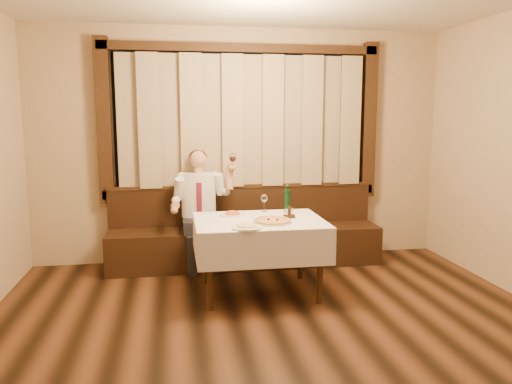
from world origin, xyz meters
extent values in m
cube|color=black|center=(0.00, 0.00, -0.01)|extent=(5.00, 6.00, 0.01)
cube|color=tan|center=(0.00, 3.00, 1.40)|extent=(5.00, 0.01, 2.80)
cube|color=black|center=(0.00, 2.98, 1.70)|extent=(3.00, 0.02, 1.60)
cube|color=orange|center=(-0.70, 2.97, 1.40)|extent=(0.50, 0.01, 0.40)
cube|color=black|center=(0.00, 2.94, 0.85)|extent=(3.30, 0.12, 0.10)
cube|color=black|center=(0.00, 2.94, 2.55)|extent=(3.30, 0.12, 0.10)
cube|color=black|center=(-1.60, 2.94, 1.70)|extent=(0.16, 0.12, 1.90)
cube|color=black|center=(1.60, 2.94, 1.70)|extent=(0.16, 0.12, 1.90)
cube|color=#998462|center=(0.00, 2.88, 1.70)|extent=(2.90, 0.08, 1.55)
cube|color=black|center=(0.00, 2.68, 0.23)|extent=(3.20, 0.60, 0.45)
cube|color=black|center=(0.00, 2.92, 0.68)|extent=(3.20, 0.12, 0.45)
cube|color=black|center=(0.00, 2.92, 0.92)|extent=(3.20, 0.14, 0.04)
cylinder|color=black|center=(-0.52, 1.33, 0.35)|extent=(0.06, 0.06, 0.71)
cylinder|color=black|center=(0.52, 1.33, 0.35)|extent=(0.06, 0.06, 0.71)
cylinder|color=black|center=(-0.52, 2.07, 0.35)|extent=(0.06, 0.06, 0.71)
cylinder|color=black|center=(0.52, 2.07, 0.35)|extent=(0.06, 0.06, 0.71)
cube|color=black|center=(0.00, 1.70, 0.73)|extent=(1.20, 0.90, 0.04)
cube|color=white|center=(0.00, 1.70, 0.75)|extent=(1.26, 0.96, 0.01)
cube|color=white|center=(0.00, 1.22, 0.58)|extent=(1.26, 0.01, 0.35)
cube|color=white|center=(0.00, 2.18, 0.58)|extent=(1.26, 0.01, 0.35)
cube|color=white|center=(-0.63, 1.70, 0.58)|extent=(0.01, 0.96, 0.35)
cube|color=white|center=(0.63, 1.70, 0.58)|extent=(0.01, 0.96, 0.35)
cylinder|color=white|center=(0.10, 1.54, 0.76)|extent=(0.38, 0.38, 0.01)
cylinder|color=#CD461E|center=(0.10, 1.54, 0.77)|extent=(0.34, 0.34, 0.01)
torus|color=tan|center=(0.10, 1.54, 0.78)|extent=(0.36, 0.36, 0.03)
sphere|color=black|center=(0.07, 1.56, 0.78)|extent=(0.02, 0.02, 0.02)
sphere|color=black|center=(0.14, 1.53, 0.78)|extent=(0.02, 0.02, 0.02)
cylinder|color=white|center=(-0.24, 1.95, 0.76)|extent=(0.25, 0.25, 0.02)
ellipsoid|color=#B5381D|center=(-0.24, 1.95, 0.81)|extent=(0.16, 0.16, 0.07)
cylinder|color=white|center=(-0.18, 1.33, 0.76)|extent=(0.28, 0.28, 0.02)
ellipsoid|color=beige|center=(-0.18, 1.33, 0.81)|extent=(0.17, 0.17, 0.08)
cylinder|color=#0F491F|center=(0.36, 2.04, 0.87)|extent=(0.06, 0.06, 0.23)
cylinder|color=#0F491F|center=(0.36, 2.04, 1.01)|extent=(0.03, 0.03, 0.05)
cylinder|color=silver|center=(0.36, 2.04, 1.04)|extent=(0.03, 0.03, 0.01)
cylinder|color=white|center=(0.11, 2.06, 0.76)|extent=(0.06, 0.06, 0.01)
cylinder|color=white|center=(0.11, 2.06, 0.81)|extent=(0.01, 0.01, 0.10)
ellipsoid|color=white|center=(0.11, 2.06, 0.90)|extent=(0.07, 0.07, 0.09)
cube|color=black|center=(0.30, 1.71, 0.77)|extent=(0.12, 0.09, 0.04)
cube|color=black|center=(0.30, 1.71, 0.83)|extent=(0.03, 0.06, 0.08)
cylinder|color=white|center=(0.27, 1.70, 0.82)|extent=(0.03, 0.03, 0.06)
cylinder|color=silver|center=(0.27, 1.70, 0.85)|extent=(0.03, 0.03, 0.01)
cylinder|color=white|center=(0.33, 1.72, 0.82)|extent=(0.03, 0.03, 0.06)
cylinder|color=silver|center=(0.33, 1.72, 0.85)|extent=(0.03, 0.03, 0.01)
cube|color=black|center=(-0.54, 2.57, 0.53)|extent=(0.38, 0.42, 0.15)
cube|color=black|center=(-0.65, 2.36, 0.23)|extent=(0.10, 0.11, 0.45)
cube|color=black|center=(-0.44, 2.36, 0.23)|extent=(0.10, 0.11, 0.45)
ellipsoid|color=white|center=(-0.54, 2.71, 0.86)|extent=(0.40, 0.25, 0.51)
cube|color=maroon|center=(-0.54, 2.58, 0.83)|extent=(0.06, 0.01, 0.38)
cylinder|color=tan|center=(-0.54, 2.71, 1.15)|extent=(0.09, 0.09, 0.08)
sphere|color=tan|center=(-0.54, 2.71, 1.27)|extent=(0.20, 0.20, 0.20)
ellipsoid|color=black|center=(-0.54, 2.74, 1.30)|extent=(0.20, 0.20, 0.15)
sphere|color=white|center=(-0.73, 2.71, 1.06)|extent=(0.12, 0.12, 0.12)
sphere|color=white|center=(-0.36, 2.71, 1.06)|extent=(0.12, 0.12, 0.12)
sphere|color=tan|center=(-0.83, 2.32, 0.75)|extent=(0.08, 0.08, 0.08)
sphere|color=tan|center=(-0.17, 2.55, 1.19)|extent=(0.09, 0.09, 0.09)
cylinder|color=white|center=(-0.17, 2.52, 1.22)|extent=(0.01, 0.01, 0.10)
ellipsoid|color=white|center=(-0.17, 2.52, 1.30)|extent=(0.08, 0.08, 0.10)
ellipsoid|color=#4C070F|center=(-0.17, 2.52, 1.29)|extent=(0.06, 0.06, 0.06)
camera|label=1|loc=(-0.81, -3.04, 1.78)|focal=35.00mm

